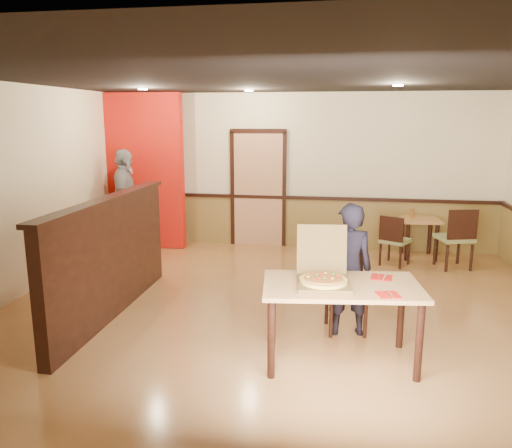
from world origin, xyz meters
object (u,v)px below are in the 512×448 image
(condiment, at_px, (412,214))
(side_chair_left, at_px, (394,239))
(diner_chair, at_px, (345,286))
(diner, at_px, (348,270))
(side_chair_right, at_px, (457,236))
(passerby, at_px, (126,202))
(main_table, at_px, (341,295))
(pizza_box, at_px, (323,277))
(side_table, at_px, (419,228))

(condiment, bearing_deg, side_chair_left, -118.40)
(diner_chair, height_order, diner, diner)
(side_chair_right, bearing_deg, passerby, -16.78)
(side_chair_right, bearing_deg, diner_chair, 40.15)
(main_table, relative_size, pizza_box, 2.50)
(pizza_box, bearing_deg, diner, 63.63)
(side_chair_left, height_order, diner, diner)
(passerby, bearing_deg, diner, -141.77)
(passerby, distance_m, condiment, 4.95)
(main_table, height_order, diner, diner)
(pizza_box, height_order, condiment, pizza_box)
(main_table, bearing_deg, side_table, 65.11)
(side_chair_left, relative_size, pizza_box, 1.32)
(side_chair_left, xyz_separation_m, side_chair_right, (0.95, -0.02, 0.09))
(diner_chair, xyz_separation_m, pizza_box, (-0.23, -0.84, 0.37))
(main_table, distance_m, pizza_box, 0.25)
(diner_chair, relative_size, side_chair_left, 1.10)
(diner_chair, height_order, pizza_box, pizza_box)
(diner_chair, xyz_separation_m, side_chair_right, (1.74, 2.59, 0.04))
(diner, relative_size, condiment, 10.09)
(side_chair_left, bearing_deg, diner_chair, 102.25)
(diner, bearing_deg, side_chair_right, -132.57)
(diner_chair, distance_m, side_chair_left, 2.73)
(main_table, xyz_separation_m, side_chair_left, (0.85, 3.43, -0.23))
(side_chair_left, xyz_separation_m, side_table, (0.48, 0.60, 0.05))
(diner_chair, relative_size, condiment, 6.24)
(side_table, relative_size, diner, 0.46)
(side_table, bearing_deg, main_table, -108.22)
(side_chair_right, bearing_deg, pizza_box, 44.14)
(side_chair_left, xyz_separation_m, diner, (-0.77, -2.75, 0.28))
(diner_chair, xyz_separation_m, side_chair_left, (0.79, 2.61, -0.04))
(side_chair_right, bearing_deg, side_chair_left, -16.91)
(condiment, bearing_deg, side_chair_right, -47.37)
(side_chair_left, bearing_deg, main_table, 105.31)
(side_chair_right, bearing_deg, main_table, 46.32)
(pizza_box, bearing_deg, passerby, 128.88)
(side_table, height_order, condiment, condiment)
(passerby, xyz_separation_m, pizza_box, (3.55, -3.51, -0.05))
(side_chair_left, distance_m, condiment, 0.79)
(diner, bearing_deg, pizza_box, 59.66)
(main_table, xyz_separation_m, condiment, (1.19, 4.07, 0.06))
(side_chair_right, distance_m, side_table, 0.78)
(diner_chair, xyz_separation_m, condiment, (1.14, 3.25, 0.25))
(side_table, distance_m, condiment, 0.28)
(main_table, xyz_separation_m, pizza_box, (-0.18, -0.02, 0.18))
(condiment, bearing_deg, diner, -108.27)
(pizza_box, bearing_deg, side_chair_left, 67.03)
(diner_chair, xyz_separation_m, diner, (0.02, -0.15, 0.24))
(side_table, xyz_separation_m, diner, (-1.25, -3.36, 0.23))
(diner, xyz_separation_m, pizza_box, (-0.25, -0.69, 0.13))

